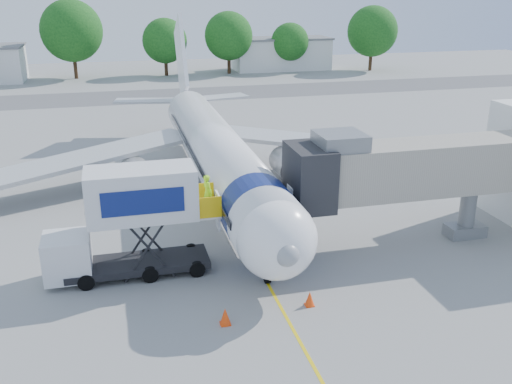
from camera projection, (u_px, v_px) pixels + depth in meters
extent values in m
plane|color=gray|center=(228.00, 212.00, 36.42)|extent=(160.00, 160.00, 0.00)
cube|color=yellow|center=(228.00, 212.00, 36.42)|extent=(0.15, 70.00, 0.01)
cube|color=#59595B|center=(164.00, 96.00, 74.67)|extent=(120.00, 10.00, 0.01)
cylinder|color=white|center=(218.00, 154.00, 38.13)|extent=(3.70, 28.00, 3.70)
sphere|color=white|center=(276.00, 239.00, 25.38)|extent=(3.70, 3.70, 3.70)
sphere|color=gray|center=(287.00, 254.00, 23.97)|extent=(1.10, 1.10, 1.10)
cone|color=white|center=(185.00, 105.00, 53.61)|extent=(3.70, 6.00, 3.70)
cube|color=white|center=(181.00, 58.00, 53.08)|extent=(0.35, 7.26, 8.29)
cube|color=#B3B5B8|center=(325.00, 142.00, 43.64)|extent=(16.17, 9.32, 1.42)
cube|color=#B3B5B8|center=(81.00, 159.00, 39.47)|extent=(16.17, 9.32, 1.42)
cylinder|color=#999BA0|center=(289.00, 166.00, 41.35)|extent=(2.10, 3.60, 2.10)
cylinder|color=#999BA0|center=(135.00, 178.00, 38.80)|extent=(2.10, 3.60, 2.10)
cube|color=black|center=(278.00, 232.00, 24.95)|extent=(2.60, 1.39, 0.81)
cylinder|color=navy|center=(259.00, 214.00, 28.11)|extent=(3.73, 2.00, 3.73)
cylinder|color=silver|center=(267.00, 269.00, 27.51)|extent=(0.16, 0.16, 1.50)
cylinder|color=black|center=(267.00, 277.00, 27.66)|extent=(0.25, 0.64, 0.64)
cylinder|color=black|center=(246.00, 174.00, 42.33)|extent=(0.35, 0.90, 0.90)
cylinder|color=black|center=(176.00, 179.00, 41.13)|extent=(0.35, 0.90, 0.90)
cube|color=#A39D8B|center=(417.00, 168.00, 30.62)|extent=(13.60, 2.60, 2.80)
cube|color=black|center=(309.00, 177.00, 29.21)|extent=(2.00, 3.20, 3.20)
cube|color=slate|center=(340.00, 141.00, 28.97)|extent=(2.40, 2.40, 0.80)
cylinder|color=slate|center=(467.00, 212.00, 32.43)|extent=(0.90, 0.90, 3.00)
cube|color=slate|center=(465.00, 230.00, 32.82)|extent=(2.20, 1.20, 0.70)
cylinder|color=black|center=(451.00, 232.00, 32.61)|extent=(0.30, 0.70, 0.70)
cylinder|color=black|center=(478.00, 229.00, 33.03)|extent=(0.30, 0.70, 0.70)
cube|color=black|center=(138.00, 264.00, 28.47)|extent=(7.00, 2.30, 0.35)
cube|color=silver|center=(68.00, 256.00, 27.43)|extent=(2.20, 2.20, 2.10)
cube|color=black|center=(66.00, 248.00, 27.28)|extent=(1.90, 2.10, 0.70)
cube|color=silver|center=(141.00, 193.00, 27.30)|extent=(5.20, 2.40, 2.50)
cube|color=navy|center=(143.00, 202.00, 26.19)|extent=(3.80, 0.04, 1.20)
cube|color=silver|center=(207.00, 211.00, 28.44)|extent=(1.10, 2.20, 0.10)
cube|color=#E5B60C|center=(210.00, 208.00, 27.29)|extent=(1.10, 0.06, 1.10)
cube|color=#E5B60C|center=(203.00, 193.00, 29.20)|extent=(1.10, 0.06, 1.10)
cylinder|color=black|center=(197.00, 269.00, 28.21)|extent=(0.80, 0.25, 0.80)
cylinder|color=black|center=(191.00, 251.00, 30.13)|extent=(0.80, 0.25, 0.80)
cylinder|color=black|center=(86.00, 282.00, 26.99)|extent=(0.80, 0.25, 0.80)
cylinder|color=black|center=(87.00, 263.00, 28.90)|extent=(0.80, 0.25, 0.80)
imported|color=#A6FA1A|center=(208.00, 192.00, 28.12)|extent=(0.65, 0.78, 1.83)
cube|color=silver|center=(387.00, 331.00, 22.70)|extent=(3.58, 2.17, 1.35)
cube|color=navy|center=(388.00, 322.00, 22.55)|extent=(2.13, 1.88, 0.34)
cylinder|color=black|center=(358.00, 351.00, 22.04)|extent=(0.70, 0.33, 0.68)
cylinder|color=black|center=(349.00, 331.00, 23.30)|extent=(0.70, 0.33, 0.68)
cylinder|color=black|center=(425.00, 346.00, 22.33)|extent=(0.70, 0.33, 0.68)
cylinder|color=black|center=(413.00, 327.00, 23.60)|extent=(0.70, 0.33, 0.68)
cone|color=#FF420D|center=(310.00, 298.00, 25.68)|extent=(0.45, 0.45, 0.71)
cube|color=#FF420D|center=(309.00, 305.00, 25.79)|extent=(0.41, 0.41, 0.04)
cone|color=#FF420D|center=(225.00, 316.00, 24.24)|extent=(0.49, 0.49, 0.77)
cube|color=#FF420D|center=(225.00, 324.00, 24.37)|extent=(0.44, 0.44, 0.04)
cube|color=silver|center=(281.00, 54.00, 97.12)|extent=(16.00, 7.00, 5.00)
cube|color=slate|center=(281.00, 38.00, 96.21)|extent=(16.40, 7.40, 0.30)
cylinder|color=#382314|center=(75.00, 65.00, 87.48)|extent=(0.56, 0.56, 4.16)
sphere|color=#124515|center=(71.00, 31.00, 85.74)|extent=(9.24, 9.24, 9.24)
cylinder|color=#382314|center=(166.00, 66.00, 90.63)|extent=(0.56, 0.56, 3.14)
sphere|color=#124515|center=(165.00, 41.00, 89.32)|extent=(6.98, 6.98, 6.98)
cylinder|color=#382314|center=(229.00, 63.00, 92.70)|extent=(0.56, 0.56, 3.46)
sphere|color=#124515|center=(229.00, 36.00, 91.26)|extent=(7.70, 7.70, 7.70)
cylinder|color=#382314|center=(289.00, 63.00, 95.18)|extent=(0.56, 0.56, 2.79)
sphere|color=#124515|center=(290.00, 42.00, 94.02)|extent=(6.19, 6.19, 6.19)
cylinder|color=#382314|center=(370.00, 59.00, 95.97)|extent=(0.56, 0.56, 3.73)
sphere|color=#124515|center=(372.00, 31.00, 94.41)|extent=(8.29, 8.29, 8.29)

